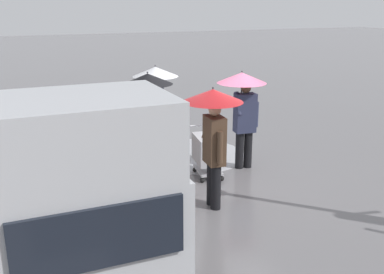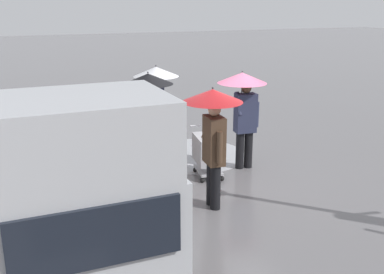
{
  "view_description": "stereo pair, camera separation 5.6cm",
  "coord_description": "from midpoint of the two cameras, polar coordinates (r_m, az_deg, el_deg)",
  "views": [
    {
      "loc": [
        3.91,
        7.88,
        3.51
      ],
      "look_at": [
        0.79,
        0.34,
        1.05
      ],
      "focal_mm": 41.97,
      "sensor_mm": 36.0,
      "label": 1
    },
    {
      "loc": [
        3.86,
        7.9,
        3.51
      ],
      "look_at": [
        0.79,
        0.34,
        1.05
      ],
      "focal_mm": 41.97,
      "sensor_mm": 36.0,
      "label": 2
    }
  ],
  "objects": [
    {
      "name": "slush_patch_near_cluster",
      "position": [
        10.75,
        0.06,
        -2.26
      ],
      "size": [
        2.59,
        2.59,
        0.01
      ],
      "primitive_type": "cylinder",
      "color": "#ADAFB5",
      "rests_on": "ground"
    },
    {
      "name": "hand_dolly_boxes",
      "position": [
        9.3,
        -6.42,
        -2.29
      ],
      "size": [
        0.54,
        0.72,
        1.32
      ],
      "color": "#515156",
      "rests_on": "ground"
    },
    {
      "name": "cargo_van_parked_right",
      "position": [
        6.65,
        -15.51,
        -4.41
      ],
      "size": [
        2.24,
        5.36,
        2.6
      ],
      "color": "#B7BABF",
      "rests_on": "ground"
    },
    {
      "name": "shopping_cart_vendor",
      "position": [
        9.27,
        2.28,
        -1.74
      ],
      "size": [
        0.67,
        0.89,
        1.02
      ],
      "color": "#B2B2B7",
      "rests_on": "ground"
    },
    {
      "name": "pedestrian_far_side",
      "position": [
        7.65,
        2.92,
        2.17
      ],
      "size": [
        1.04,
        1.04,
        2.15
      ],
      "color": "black",
      "rests_on": "ground"
    },
    {
      "name": "pedestrian_pink_side",
      "position": [
        9.56,
        6.72,
        4.96
      ],
      "size": [
        1.04,
        1.04,
        2.15
      ],
      "color": "black",
      "rests_on": "ground"
    },
    {
      "name": "ground_plane",
      "position": [
        9.47,
        3.82,
        -5.01
      ],
      "size": [
        90.0,
        90.0,
        0.0
      ],
      "primitive_type": "plane",
      "color": "slate"
    },
    {
      "name": "pedestrian_black_side",
      "position": [
        9.4,
        -5.66,
        4.78
      ],
      "size": [
        1.04,
        1.04,
        2.15
      ],
      "color": "black",
      "rests_on": "ground"
    },
    {
      "name": "pedestrian_white_side",
      "position": [
        10.4,
        -4.54,
        5.98
      ],
      "size": [
        1.04,
        1.04,
        2.15
      ],
      "color": "black",
      "rests_on": "ground"
    }
  ]
}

